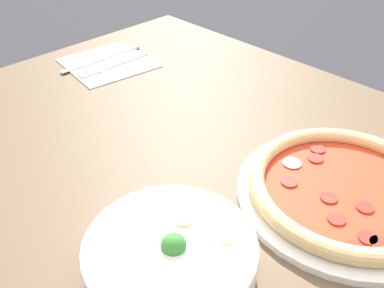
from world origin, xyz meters
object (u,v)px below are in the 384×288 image
(bowl, at_px, (170,256))
(fork, at_px, (116,65))
(pizza, at_px, (345,189))
(knife, at_px, (106,58))

(bowl, height_order, fork, bowl)
(pizza, xyz_separation_m, bowl, (0.08, 0.29, 0.01))
(fork, bearing_deg, knife, -96.42)
(bowl, xyz_separation_m, fork, (0.55, -0.32, -0.03))
(pizza, height_order, knife, pizza)
(bowl, relative_size, fork, 1.12)
(fork, height_order, knife, same)
(fork, bearing_deg, bowl, 62.11)
(knife, bearing_deg, pizza, 88.90)
(pizza, relative_size, bowl, 1.52)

